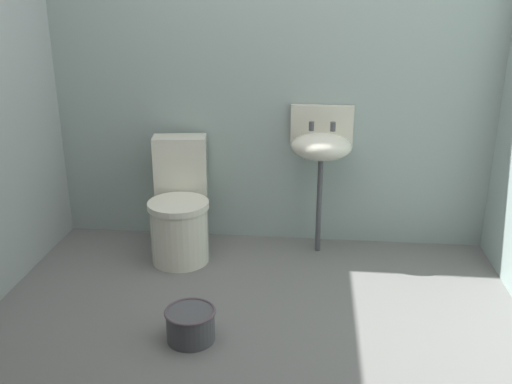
% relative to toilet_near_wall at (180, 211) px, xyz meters
% --- Properties ---
extents(ground_plane, '(3.40, 2.97, 0.08)m').
position_rel_toilet_near_wall_xyz_m(ground_plane, '(0.58, -0.93, -0.36)').
color(ground_plane, slate).
extents(wall_back, '(3.40, 0.10, 2.41)m').
position_rel_toilet_near_wall_xyz_m(wall_back, '(0.58, 0.40, 0.88)').
color(wall_back, '#96A6A1').
rests_on(wall_back, ground).
extents(toilet_near_wall, '(0.46, 0.64, 0.78)m').
position_rel_toilet_near_wall_xyz_m(toilet_near_wall, '(0.00, 0.00, 0.00)').
color(toilet_near_wall, silver).
rests_on(toilet_near_wall, ground).
extents(sink, '(0.42, 0.35, 0.99)m').
position_rel_toilet_near_wall_xyz_m(sink, '(0.93, 0.19, 0.43)').
color(sink, '#4A4A4E').
rests_on(sink, ground).
extents(bucket, '(0.27, 0.27, 0.17)m').
position_rel_toilet_near_wall_xyz_m(bucket, '(0.27, -0.97, -0.23)').
color(bucket, '#4A4A4E').
rests_on(bucket, ground).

